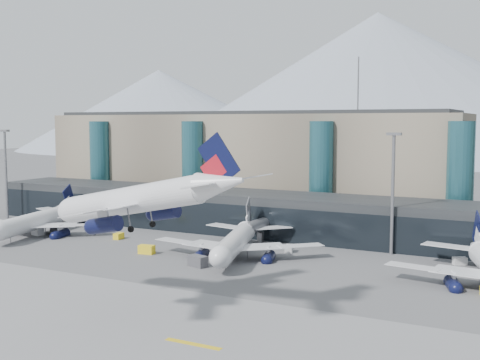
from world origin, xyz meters
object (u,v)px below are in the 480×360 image
Objects in this scene: lightmast_mid at (393,186)px; veh_d at (460,261)px; veh_g at (289,249)px; veh_b at (119,236)px; veh_c at (198,261)px; veh_f at (54,229)px; jet_parked_left at (42,214)px; veh_a at (38,231)px; veh_h at (147,249)px; hero_jet at (150,191)px; jet_parked_mid at (238,234)px; lightmast_left at (6,169)px.

lightmast_mid is 9.98× the size of veh_d.
veh_g reaches higher than veh_d.
veh_c is at bearing -119.35° from veh_b.
veh_g is at bearing 157.55° from veh_d.
veh_b is 19.45m from veh_f.
jet_parked_left is at bearing 92.52° from veh_b.
veh_g is at bearing -86.70° from veh_b.
veh_f reaches higher than veh_g.
veh_c is (52.02, -9.74, 0.16)m from veh_a.
veh_b is at bearing 171.69° from veh_c.
veh_c is (53.09, -12.38, -3.61)m from jet_parked_left.
veh_h reaches higher than veh_b.
veh_a is at bearing 152.18° from hero_jet.
jet_parked_mid is at bearing -151.23° from lightmast_mid.
veh_f is at bearing -20.93° from lightmast_left.
jet_parked_mid is (-28.31, -15.54, -9.86)m from lightmast_mid.
hero_jet is 10.75× the size of veh_h.
veh_h is (-46.14, -23.12, -13.50)m from lightmast_mid.
veh_d is (36.20, 51.83, -17.11)m from hero_jet.
jet_parked_mid is (55.41, -0.06, -0.12)m from jet_parked_left.
jet_parked_mid is 44.33m from veh_d.
veh_h is at bearing -146.38° from veh_f.
veh_a reaches higher than veh_g.
veh_b is 18.46m from veh_h.
lightmast_mid reaches higher than veh_f.
jet_parked_mid reaches higher than veh_d.
lightmast_left reaches higher than jet_parked_left.
veh_d is at bearing -0.04° from lightmast_left.
veh_a is 97.88m from veh_d.
lightmast_left is at bearing 51.34° from jet_parked_left.
lightmast_mid reaches higher than veh_c.
veh_h is (-26.17, -15.24, 0.17)m from veh_g.
jet_parked_left is at bearing 150.84° from hero_jet.
jet_parked_mid is at bearing -61.17° from veh_g.
lightmast_left is 7.68× the size of veh_h.
veh_a is 36.85m from veh_h.
jet_parked_left reaches higher than veh_c.
lightmast_left is 102.11m from hero_jet.
veh_h is (36.51, -5.00, 0.01)m from veh_a.
veh_a is 0.97× the size of veh_h.
lightmast_left reaches higher than veh_c.
hero_jet is at bearing -55.31° from veh_c.
veh_f is (2.70, 1.40, -3.61)m from jet_parked_left.
jet_parked_left is 38.53m from veh_h.
veh_f is 1.15× the size of veh_h.
veh_f is (-50.39, 13.78, -0.00)m from veh_c.
veh_b is 41.95m from veh_g.
lightmast_left is at bearing -178.44° from lightmast_mid.
jet_parked_mid reaches higher than veh_b.
veh_b is 0.97× the size of veh_g.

